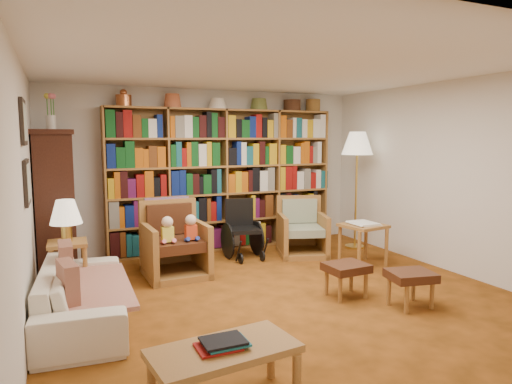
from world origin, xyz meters
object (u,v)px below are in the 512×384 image
side_table_lamp (68,255)px  armchair_sage (299,232)px  footstool_b (411,278)px  floor_lamp (357,148)px  coffee_table (224,355)px  armchair_leather (174,244)px  sofa (83,294)px  side_table_papers (363,231)px  footstool_a (346,270)px  wheelchair (242,231)px

side_table_lamp → armchair_sage: bearing=9.4°
footstool_b → floor_lamp: bearing=66.6°
side_table_lamp → coffee_table: bearing=-72.5°
side_table_lamp → armchair_sage: armchair_sage is taller
side_table_lamp → armchair_leather: (1.27, 0.28, -0.05)m
side_table_lamp → footstool_b: 3.74m
floor_lamp → sofa: bearing=-161.5°
floor_lamp → side_table_papers: floor_lamp is taller
armchair_sage → footstool_a: size_ratio=1.98×
sofa → footstool_b: size_ratio=3.66×
sofa → wheelchair: bearing=-50.3°
footstool_a → footstool_b: footstool_b is taller
side_table_papers → sofa: bearing=-171.8°
wheelchair → coffee_table: 3.78m
wheelchair → armchair_sage: bearing=-11.5°
armchair_sage → footstool_a: 1.93m
armchair_sage → armchair_leather: bearing=-172.7°
sofa → side_table_lamp: (-0.10, 0.89, 0.17)m
sofa → side_table_papers: size_ratio=3.11×
coffee_table → armchair_sage: bearing=53.8°
side_table_papers → footstool_a: side_table_papers is taller
side_table_papers → footstool_b: side_table_papers is taller
floor_lamp → armchair_sage: bearing=178.4°
armchair_sage → side_table_papers: size_ratio=1.51×
footstool_a → coffee_table: 2.39m
side_table_papers → footstool_b: 1.60m
side_table_papers → floor_lamp: bearing=59.9°
side_table_lamp → side_table_papers: 3.78m
footstool_a → coffee_table: (-1.94, -1.40, 0.04)m
armchair_leather → footstool_b: bearing=-47.4°
side_table_lamp → side_table_papers: (3.77, -0.36, 0.03)m
armchair_leather → coffee_table: 3.05m
armchair_leather → footstool_b: size_ratio=1.89×
armchair_leather → coffee_table: size_ratio=0.96×
side_table_lamp → wheelchair: wheelchair is taller
armchair_sage → footstool_b: size_ratio=1.78×
armchair_sage → side_table_papers: armchair_sage is taller
armchair_sage → side_table_papers: bearing=-61.0°
side_table_lamp → wheelchair: size_ratio=0.70×
floor_lamp → footstool_a: 2.69m
side_table_lamp → sofa: bearing=-83.6°
sofa → wheelchair: wheelchair is taller
side_table_lamp → footstool_a: bearing=-25.5°
armchair_sage → sofa: bearing=-155.8°
wheelchair → footstool_b: (0.84, -2.58, -0.08)m
side_table_lamp → armchair_sage: (3.27, 0.54, -0.12)m
floor_lamp → footstool_b: size_ratio=3.60×
armchair_leather → wheelchair: (1.14, 0.43, -0.00)m
armchair_sage → wheelchair: size_ratio=1.06×
coffee_table → side_table_lamp: bearing=107.5°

